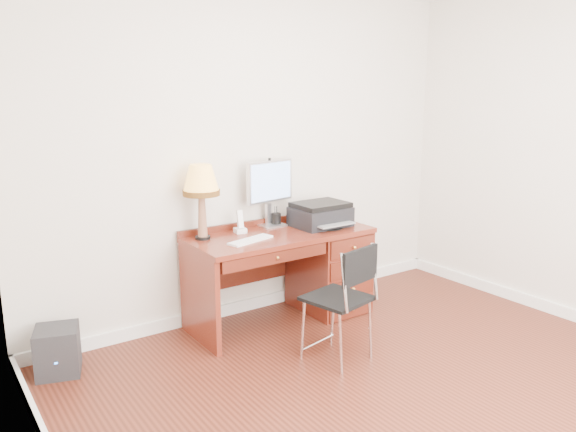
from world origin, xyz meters
TOP-DOWN VIEW (x-y plane):
  - ground at (0.00, 0.00)m, footprint 4.00×4.00m
  - room_shell at (0.00, 0.63)m, footprint 4.00×4.00m
  - desk at (0.32, 1.40)m, footprint 1.50×0.67m
  - monitor at (0.07, 1.64)m, footprint 0.48×0.19m
  - keyboard at (-0.33, 1.30)m, footprint 0.40×0.20m
  - mouse_pad at (0.42, 1.30)m, footprint 0.24×0.24m
  - printer at (0.40, 1.39)m, footprint 0.46×0.36m
  - leg_lamp at (-0.60, 1.57)m, footprint 0.28×0.28m
  - phone at (-0.27, 1.57)m, footprint 0.10×0.10m
  - pen_cup at (0.11, 1.63)m, footprint 0.08×0.08m
  - chair at (-0.04, 0.55)m, footprint 0.47×0.47m
  - equipment_box at (-1.73, 1.50)m, footprint 0.35×0.35m

SIDE VIEW (x-z plane):
  - ground at x=0.00m, z-range 0.00..0.00m
  - room_shell at x=0.00m, z-range -1.95..2.05m
  - equipment_box at x=-1.73m, z-range 0.00..0.32m
  - desk at x=0.32m, z-range 0.04..0.79m
  - chair at x=-0.04m, z-range 0.09..0.93m
  - keyboard at x=-0.33m, z-range 0.75..0.76m
  - mouse_pad at x=0.42m, z-range 0.74..0.79m
  - pen_cup at x=0.11m, z-range 0.75..0.85m
  - phone at x=-0.27m, z-range 0.71..0.90m
  - printer at x=0.40m, z-range 0.75..0.95m
  - monitor at x=0.07m, z-range 0.82..1.37m
  - leg_lamp at x=-0.60m, z-range 0.88..1.46m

